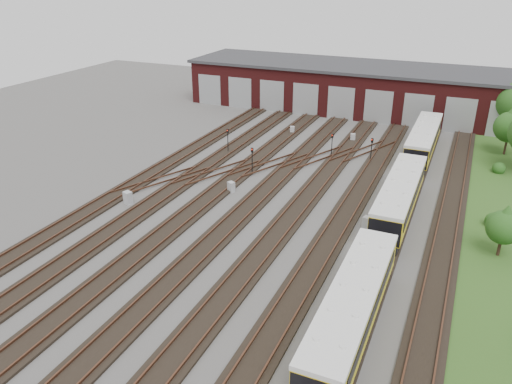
% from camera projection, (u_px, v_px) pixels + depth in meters
% --- Properties ---
extents(ground, '(120.00, 120.00, 0.00)m').
position_uv_depth(ground, '(250.00, 234.00, 38.81)').
color(ground, '#464341').
rests_on(ground, ground).
extents(track_network, '(30.40, 70.00, 0.33)m').
position_uv_depth(track_network, '(251.00, 229.00, 39.32)').
color(track_network, black).
rests_on(track_network, ground).
extents(maintenance_shed, '(51.00, 12.50, 6.35)m').
position_uv_depth(maintenance_shed, '(366.00, 88.00, 70.79)').
color(maintenance_shed, '#4A1213').
rests_on(maintenance_shed, ground).
extents(metro_train, '(2.48, 45.70, 2.83)m').
position_uv_depth(metro_train, '(400.00, 197.00, 40.85)').
color(metro_train, black).
rests_on(metro_train, ground).
extents(signal_mast_0, '(0.23, 0.21, 2.75)m').
position_uv_depth(signal_mast_0, '(228.00, 138.00, 54.97)').
color(signal_mast_0, black).
rests_on(signal_mast_0, ground).
extents(signal_mast_1, '(0.24, 0.22, 2.82)m').
position_uv_depth(signal_mast_1, '(252.00, 158.00, 49.12)').
color(signal_mast_1, black).
rests_on(signal_mast_1, ground).
extents(signal_mast_2, '(0.26, 0.24, 2.59)m').
position_uv_depth(signal_mast_2, '(372.00, 147.00, 52.51)').
color(signal_mast_2, black).
rests_on(signal_mast_2, ground).
extents(signal_mast_3, '(0.23, 0.22, 2.54)m').
position_uv_depth(signal_mast_3, '(332.00, 142.00, 54.03)').
color(signal_mast_3, black).
rests_on(signal_mast_3, ground).
extents(relay_cabinet_0, '(0.83, 0.76, 1.14)m').
position_uv_depth(relay_cabinet_0, '(128.00, 198.00, 43.51)').
color(relay_cabinet_0, '#A6A8AB').
rests_on(relay_cabinet_0, ground).
extents(relay_cabinet_1, '(0.60, 0.53, 0.87)m').
position_uv_depth(relay_cabinet_1, '(292.00, 130.00, 62.05)').
color(relay_cabinet_1, '#A6A8AB').
rests_on(relay_cabinet_1, ground).
extents(relay_cabinet_2, '(0.74, 0.69, 0.98)m').
position_uv_depth(relay_cabinet_2, '(231.00, 187.00, 45.84)').
color(relay_cabinet_2, '#A6A8AB').
rests_on(relay_cabinet_2, ground).
extents(relay_cabinet_3, '(0.64, 0.58, 0.90)m').
position_uv_depth(relay_cabinet_3, '(353.00, 137.00, 59.25)').
color(relay_cabinet_3, '#A6A8AB').
rests_on(relay_cabinet_3, ground).
extents(relay_cabinet_4, '(0.80, 0.72, 1.12)m').
position_uv_depth(relay_cabinet_4, '(367.00, 223.00, 39.18)').
color(relay_cabinet_4, '#A6A8AB').
rests_on(relay_cabinet_4, ground).
extents(tree_1, '(3.34, 3.34, 5.53)m').
position_uv_depth(tree_1, '(510.00, 124.00, 53.69)').
color(tree_1, '#311F16').
rests_on(tree_1, ground).
extents(tree_3, '(2.45, 2.45, 4.06)m').
position_uv_depth(tree_3, '(505.00, 224.00, 34.82)').
color(tree_3, '#311F16').
rests_on(tree_3, ground).
extents(bush_0, '(1.35, 1.35, 1.35)m').
position_uv_depth(bush_0, '(494.00, 219.00, 39.70)').
color(bush_0, '#1F4A15').
rests_on(bush_0, ground).
extents(bush_1, '(1.29, 1.29, 1.29)m').
position_uv_depth(bush_1, '(499.00, 167.00, 50.05)').
color(bush_1, '#1F4A15').
rests_on(bush_1, ground).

